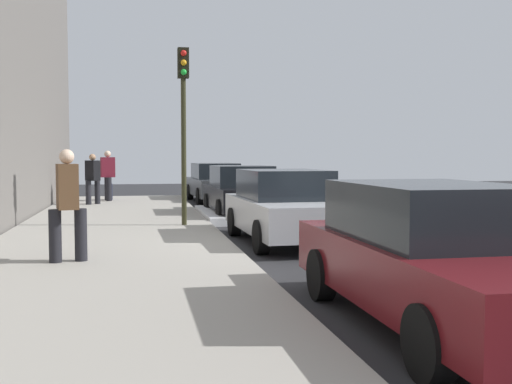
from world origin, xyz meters
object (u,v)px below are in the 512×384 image
object	(u,v)px
pedestrian_black_coat	(93,177)
pedestrian_burgundy_coat	(108,174)
parked_car_black	(242,192)
parked_car_maroon	(437,255)
rolling_suitcase	(109,192)
traffic_light_pole	(183,106)
parked_car_charcoal	(216,182)
parked_car_silver	(285,206)
pedestrian_brown_coat	(68,202)

from	to	relation	value
pedestrian_black_coat	pedestrian_burgundy_coat	bearing A→B (deg)	165.10
parked_car_black	parked_car_maroon	world-z (taller)	same
rolling_suitcase	traffic_light_pole	bearing A→B (deg)	13.31
traffic_light_pole	parked_car_black	bearing A→B (deg)	147.63
parked_car_charcoal	parked_car_maroon	world-z (taller)	same
parked_car_charcoal	parked_car_black	size ratio (longest dim) A/B	1.16
rolling_suitcase	parked_car_maroon	bearing A→B (deg)	13.08
pedestrian_burgundy_coat	rolling_suitcase	size ratio (longest dim) A/B	1.91
parked_car_black	rolling_suitcase	size ratio (longest dim) A/B	4.29
parked_car_maroon	pedestrian_burgundy_coat	xyz separation A→B (m)	(-17.34, -4.15, 0.37)
rolling_suitcase	parked_car_silver	bearing A→B (deg)	19.67
pedestrian_burgundy_coat	traffic_light_pole	bearing A→B (deg)	14.11
pedestrian_brown_coat	traffic_light_pole	world-z (taller)	traffic_light_pole
parked_car_charcoal	pedestrian_black_coat	xyz separation A→B (m)	(2.29, -4.51, 0.31)
parked_car_maroon	rolling_suitcase	xyz separation A→B (m)	(-17.78, -4.13, -0.30)
parked_car_black	rolling_suitcase	world-z (taller)	parked_car_black
pedestrian_brown_coat	pedestrian_black_coat	bearing A→B (deg)	-177.98
parked_car_silver	pedestrian_burgundy_coat	xyz separation A→B (m)	(-10.89, -4.07, 0.37)
parked_car_silver	rolling_suitcase	bearing A→B (deg)	-160.33
parked_car_black	parked_car_silver	xyz separation A→B (m)	(5.38, -0.01, 0.00)
parked_car_silver	pedestrian_burgundy_coat	bearing A→B (deg)	-159.50
parked_car_charcoal	pedestrian_black_coat	size ratio (longest dim) A/B	2.80
parked_car_charcoal	pedestrian_black_coat	distance (m)	5.07
pedestrian_burgundy_coat	parked_car_black	bearing A→B (deg)	36.50
parked_car_black	parked_car_maroon	distance (m)	11.83
parked_car_maroon	pedestrian_black_coat	xyz separation A→B (m)	(-15.72, -4.59, 0.31)
parked_car_black	pedestrian_brown_coat	distance (m)	8.85
pedestrian_black_coat	pedestrian_brown_coat	xyz separation A→B (m)	(11.73, 0.41, 0.02)
parked_car_charcoal	parked_car_silver	xyz separation A→B (m)	(11.57, -0.00, -0.00)
parked_car_charcoal	parked_car_silver	distance (m)	11.57
pedestrian_brown_coat	pedestrian_burgundy_coat	size ratio (longest dim) A/B	0.96
pedestrian_black_coat	pedestrian_burgundy_coat	world-z (taller)	pedestrian_burgundy_coat
parked_car_black	pedestrian_burgundy_coat	xyz separation A→B (m)	(-5.52, -4.08, 0.38)
parked_car_maroon	parked_car_black	bearing A→B (deg)	-179.66
parked_car_black	rolling_suitcase	bearing A→B (deg)	-145.73
parked_car_charcoal	parked_car_black	distance (m)	6.19
pedestrian_burgundy_coat	rolling_suitcase	bearing A→B (deg)	177.06
parked_car_maroon	pedestrian_burgundy_coat	size ratio (longest dim) A/B	2.54
parked_car_charcoal	parked_car_silver	bearing A→B (deg)	-0.01
parked_car_maroon	parked_car_charcoal	bearing A→B (deg)	-179.75
pedestrian_brown_coat	traffic_light_pole	xyz separation A→B (m)	(-4.79, 2.17, 1.91)
traffic_light_pole	rolling_suitcase	bearing A→B (deg)	-166.69
parked_car_charcoal	parked_car_maroon	distance (m)	18.02
parked_car_black	pedestrian_burgundy_coat	world-z (taller)	pedestrian_burgundy_coat
parked_car_maroon	pedestrian_brown_coat	distance (m)	5.78
parked_car_maroon	traffic_light_pole	world-z (taller)	traffic_light_pole
pedestrian_burgundy_coat	traffic_light_pole	size ratio (longest dim) A/B	0.44
parked_car_charcoal	rolling_suitcase	size ratio (longest dim) A/B	4.99
pedestrian_brown_coat	pedestrian_burgundy_coat	xyz separation A→B (m)	(-13.35, 0.02, 0.04)
pedestrian_burgundy_coat	traffic_light_pole	world-z (taller)	traffic_light_pole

